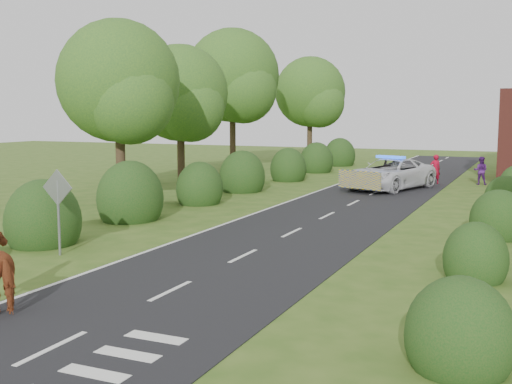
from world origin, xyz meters
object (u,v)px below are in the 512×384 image
at_px(police_van, 390,174).
at_px(pedestrian_red, 435,169).
at_px(road_sign, 58,199).
at_px(cow, 3,275).
at_px(pedestrian_purple, 481,171).

bearing_deg(police_van, pedestrian_red, 81.29).
xyz_separation_m(road_sign, pedestrian_red, (7.20, 23.73, -0.79)).
relative_size(police_van, pedestrian_red, 3.84).
distance_m(cow, pedestrian_purple, 29.82).
relative_size(road_sign, pedestrian_red, 1.47).
height_order(pedestrian_red, pedestrian_purple, pedestrian_red).
xyz_separation_m(pedestrian_red, pedestrian_purple, (2.46, 0.73, -0.05)).
xyz_separation_m(cow, police_van, (3.04, 24.51, 0.13)).
bearing_deg(cow, pedestrian_red, -172.13).
xyz_separation_m(police_van, pedestrian_red, (1.84, 3.66, 0.02)).
bearing_deg(pedestrian_purple, road_sign, 68.96).
distance_m(pedestrian_red, pedestrian_purple, 2.56).
height_order(road_sign, pedestrian_red, road_sign).
xyz_separation_m(road_sign, pedestrian_purple, (9.66, 24.45, -0.84)).
height_order(road_sign, police_van, road_sign).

